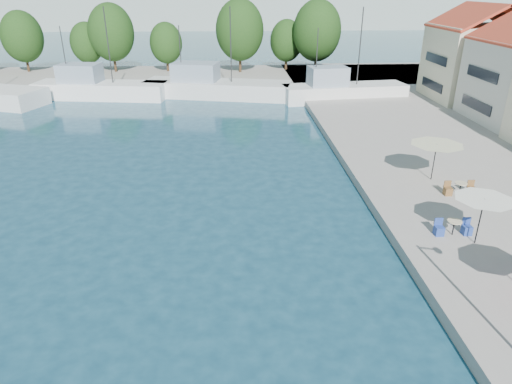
{
  "coord_description": "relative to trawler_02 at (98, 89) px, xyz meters",
  "views": [
    {
      "loc": [
        -1.81,
        2.86,
        11.79
      ],
      "look_at": [
        -0.58,
        26.0,
        1.29
      ],
      "focal_mm": 32.0,
      "sensor_mm": 36.0,
      "label": 1
    }
  ],
  "objects": [
    {
      "name": "cafe_table_03",
      "position": [
        28.47,
        -29.51,
        -0.18
      ],
      "size": [
        1.82,
        0.7,
        0.76
      ],
      "color": "black",
      "rests_on": "quay_right"
    },
    {
      "name": "tree_06",
      "position": [
        16.56,
        13.05,
        5.16
      ],
      "size": [
        6.59,
        6.59,
        9.76
      ],
      "color": "#3F2B19",
      "rests_on": "quay_far"
    },
    {
      "name": "tree_05",
      "position": [
        6.2,
        14.34,
        3.39
      ],
      "size": [
        4.52,
        4.52,
        6.7
      ],
      "color": "#3F2B19",
      "rests_on": "quay_far"
    },
    {
      "name": "trawler_03",
      "position": [
        13.21,
        -0.02,
        -0.0
      ],
      "size": [
        17.33,
        7.92,
        10.2
      ],
      "rotation": [
        0.0,
        0.0,
        -0.22
      ],
      "color": "silver",
      "rests_on": "ground"
    },
    {
      "name": "building_06",
      "position": [
        41.09,
        -5.01,
        4.43
      ],
      "size": [
        9.0,
        8.8,
        10.2
      ],
      "color": "beige",
      "rests_on": "quay_right"
    },
    {
      "name": "hill_east",
      "position": [
        57.09,
        123.99,
        4.93
      ],
      "size": [
        140.0,
        40.0,
        12.0
      ],
      "primitive_type": "cube",
      "color": "#95A39A",
      "rests_on": "ground"
    },
    {
      "name": "umbrella_white",
      "position": [
        26.71,
        -34.9,
        1.59
      ],
      "size": [
        2.72,
        2.72,
        2.31
      ],
      "color": "black",
      "rests_on": "quay_right"
    },
    {
      "name": "trawler_02",
      "position": [
        0.0,
        0.0,
        0.0
      ],
      "size": [
        15.21,
        5.85,
        10.2
      ],
      "rotation": [
        0.0,
        0.0,
        -0.14
      ],
      "color": "white",
      "rests_on": "ground"
    },
    {
      "name": "tree_04",
      "position": [
        -1.19,
        14.23,
        4.84
      ],
      "size": [
        6.22,
        6.22,
        9.21
      ],
      "color": "#3F2B19",
      "rests_on": "quay_far"
    },
    {
      "name": "tree_08",
      "position": [
        27.1,
        12.06,
        5.12
      ],
      "size": [
        6.54,
        6.54,
        9.68
      ],
      "color": "#3F2B19",
      "rests_on": "quay_far"
    },
    {
      "name": "tree_02",
      "position": [
        -13.59,
        14.85,
        4.29
      ],
      "size": [
        5.57,
        5.57,
        8.25
      ],
      "color": "#3F2B19",
      "rests_on": "quay_far"
    },
    {
      "name": "cafe_table_02",
      "position": [
        25.98,
        -34.09,
        -0.18
      ],
      "size": [
        1.82,
        0.7,
        0.76
      ],
      "color": "black",
      "rests_on": "quay_right"
    },
    {
      "name": "tree_03",
      "position": [
        -5.01,
        15.26,
        3.4
      ],
      "size": [
        4.53,
        4.53,
        6.7
      ],
      "color": "#3F2B19",
      "rests_on": "quay_far"
    },
    {
      "name": "trawler_04",
      "position": [
        27.47,
        -2.92,
        0.0
      ],
      "size": [
        13.99,
        5.18,
        10.2
      ],
      "rotation": [
        0.0,
        0.0,
        0.12
      ],
      "color": "silver",
      "rests_on": "ground"
    },
    {
      "name": "umbrella_cream",
      "position": [
        27.77,
        -27.14,
        1.61
      ],
      "size": [
        3.23,
        3.23,
        2.33
      ],
      "color": "black",
      "rests_on": "quay_right"
    },
    {
      "name": "tree_07",
      "position": [
        23.28,
        14.88,
        3.55
      ],
      "size": [
        4.7,
        4.7,
        6.96
      ],
      "color": "#3F2B19",
      "rests_on": "quay_far"
    },
    {
      "name": "quay_far",
      "position": [
        9.09,
        10.99,
        -0.77
      ],
      "size": [
        90.0,
        16.0,
        0.6
      ],
      "primitive_type": "cube",
      "color": "#9E968F",
      "rests_on": "ground"
    }
  ]
}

